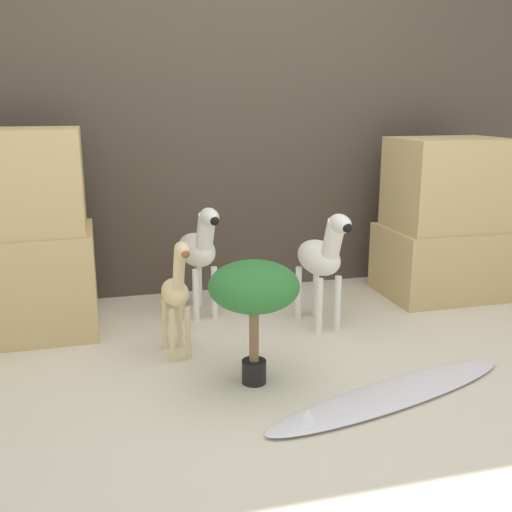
# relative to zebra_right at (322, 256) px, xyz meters

# --- Properties ---
(ground_plane) EXTENTS (14.00, 14.00, 0.00)m
(ground_plane) POSITION_rel_zebra_right_xyz_m (-0.32, -0.84, -0.41)
(ground_plane) COLOR beige
(wall_back) EXTENTS (6.40, 0.08, 2.20)m
(wall_back) POSITION_rel_zebra_right_xyz_m (-0.32, 0.86, 0.69)
(wall_back) COLOR #473D33
(wall_back) RESTS_ON ground_plane
(rock_pillar_left) EXTENTS (0.76, 0.58, 1.11)m
(rock_pillar_left) POSITION_rel_zebra_right_xyz_m (-1.61, 0.34, 0.12)
(rock_pillar_left) COLOR tan
(rock_pillar_left) RESTS_ON ground_plane
(rock_pillar_right) EXTENTS (0.76, 0.58, 1.02)m
(rock_pillar_right) POSITION_rel_zebra_right_xyz_m (0.97, 0.34, 0.07)
(rock_pillar_right) COLOR tan
(rock_pillar_right) RESTS_ON ground_plane
(zebra_right) EXTENTS (0.24, 0.51, 0.68)m
(zebra_right) POSITION_rel_zebra_right_xyz_m (0.00, 0.00, 0.00)
(zebra_right) COLOR white
(zebra_right) RESTS_ON ground_plane
(zebra_left) EXTENTS (0.26, 0.51, 0.68)m
(zebra_left) POSITION_rel_zebra_right_xyz_m (-0.63, 0.36, 0.00)
(zebra_left) COLOR white
(zebra_left) RESTS_ON ground_plane
(giraffe_figurine) EXTENTS (0.15, 0.38, 0.62)m
(giraffe_figurine) POSITION_rel_zebra_right_xyz_m (-0.84, -0.22, -0.06)
(giraffe_figurine) COLOR beige
(giraffe_figurine) RESTS_ON ground_plane
(potted_palm_front) EXTENTS (0.40, 0.40, 0.57)m
(potted_palm_front) POSITION_rel_zebra_right_xyz_m (-0.55, -0.60, 0.03)
(potted_palm_front) COLOR black
(potted_palm_front) RESTS_ON ground_plane
(surfboard) EXTENTS (1.32, 0.59, 0.07)m
(surfboard) POSITION_rel_zebra_right_xyz_m (-0.02, -0.90, -0.39)
(surfboard) COLOR silver
(surfboard) RESTS_ON ground_plane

